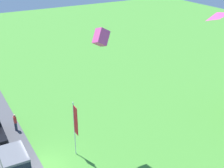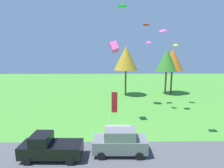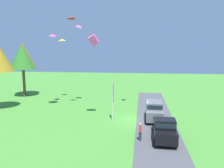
{
  "view_description": "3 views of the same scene",
  "coord_description": "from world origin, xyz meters",
  "px_view_note": "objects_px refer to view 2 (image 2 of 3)",
  "views": [
    {
      "loc": [
        18.88,
        -4.79,
        15.6
      ],
      "look_at": [
        0.43,
        5.75,
        5.9
      ],
      "focal_mm": 50.0,
      "sensor_mm": 36.0,
      "label": 1
    },
    {
      "loc": [
        -0.65,
        -16.02,
        8.67
      ],
      "look_at": [
        -0.36,
        5.42,
        4.95
      ],
      "focal_mm": 28.0,
      "sensor_mm": 36.0,
      "label": 2
    },
    {
      "loc": [
        -25.43,
        -0.47,
        8.09
      ],
      "look_at": [
        0.86,
        3.13,
        4.21
      ],
      "focal_mm": 35.0,
      "sensor_mm": 36.0,
      "label": 3
    }
  ],
  "objects_px": {
    "car_pickup_by_flagpole": "(49,147)",
    "kite_diamond_high_right": "(163,30)",
    "kite_box_topmost": "(114,47)",
    "kite_delta_high_left": "(122,5)",
    "car_suv_far_end": "(120,140)",
    "tree_far_left": "(173,60)",
    "tree_right_of_center": "(126,58)",
    "kite_diamond_trailing_tail": "(148,42)",
    "flag_banner": "(113,105)",
    "kite_diamond_low_drifter": "(147,24)",
    "tree_center_back": "(167,60)",
    "person_watching_sky": "(51,137)",
    "kite_diamond_over_trees": "(175,45)"
  },
  "relations": [
    {
      "from": "car_suv_far_end",
      "to": "tree_far_left",
      "type": "relative_size",
      "value": 0.47
    },
    {
      "from": "flag_banner",
      "to": "kite_diamond_over_trees",
      "type": "bearing_deg",
      "value": 44.1
    },
    {
      "from": "tree_right_of_center",
      "to": "tree_center_back",
      "type": "xyz_separation_m",
      "value": [
        8.71,
        0.98,
        -0.44
      ]
    },
    {
      "from": "person_watching_sky",
      "to": "kite_diamond_high_right",
      "type": "distance_m",
      "value": 19.37
    },
    {
      "from": "car_pickup_by_flagpole",
      "to": "kite_diamond_low_drifter",
      "type": "relative_size",
      "value": 5.11
    },
    {
      "from": "flag_banner",
      "to": "kite_diamond_low_drifter",
      "type": "relative_size",
      "value": 4.77
    },
    {
      "from": "car_suv_far_end",
      "to": "kite_diamond_low_drifter",
      "type": "xyz_separation_m",
      "value": [
        4.28,
        11.31,
        11.48
      ]
    },
    {
      "from": "kite_diamond_high_right",
      "to": "flag_banner",
      "type": "bearing_deg",
      "value": -139.22
    },
    {
      "from": "car_suv_far_end",
      "to": "tree_far_left",
      "type": "bearing_deg",
      "value": 61.8
    },
    {
      "from": "car_pickup_by_flagpole",
      "to": "tree_center_back",
      "type": "distance_m",
      "value": 29.66
    },
    {
      "from": "kite_diamond_trailing_tail",
      "to": "kite_box_topmost",
      "type": "relative_size",
      "value": 0.95
    },
    {
      "from": "kite_box_topmost",
      "to": "kite_diamond_high_right",
      "type": "bearing_deg",
      "value": 28.6
    },
    {
      "from": "car_suv_far_end",
      "to": "kite_box_topmost",
      "type": "relative_size",
      "value": 4.18
    },
    {
      "from": "person_watching_sky",
      "to": "tree_right_of_center",
      "type": "height_order",
      "value": "tree_right_of_center"
    },
    {
      "from": "kite_diamond_high_right",
      "to": "tree_right_of_center",
      "type": "bearing_deg",
      "value": 110.15
    },
    {
      "from": "car_pickup_by_flagpole",
      "to": "car_suv_far_end",
      "type": "distance_m",
      "value": 5.91
    },
    {
      "from": "car_suv_far_end",
      "to": "flag_banner",
      "type": "height_order",
      "value": "flag_banner"
    },
    {
      "from": "kite_diamond_high_right",
      "to": "kite_diamond_trailing_tail",
      "type": "bearing_deg",
      "value": 107.46
    },
    {
      "from": "tree_right_of_center",
      "to": "kite_diamond_trailing_tail",
      "type": "bearing_deg",
      "value": -68.56
    },
    {
      "from": "tree_center_back",
      "to": "tree_far_left",
      "type": "distance_m",
      "value": 1.63
    },
    {
      "from": "kite_diamond_over_trees",
      "to": "tree_center_back",
      "type": "bearing_deg",
      "value": 80.18
    },
    {
      "from": "tree_center_back",
      "to": "kite_diamond_high_right",
      "type": "height_order",
      "value": "kite_diamond_high_right"
    },
    {
      "from": "kite_delta_high_left",
      "to": "tree_far_left",
      "type": "bearing_deg",
      "value": 40.6
    },
    {
      "from": "kite_delta_high_left",
      "to": "kite_diamond_over_trees",
      "type": "bearing_deg",
      "value": 7.91
    },
    {
      "from": "car_pickup_by_flagpole",
      "to": "kite_diamond_low_drifter",
      "type": "xyz_separation_m",
      "value": [
        10.16,
        11.93,
        11.67
      ]
    },
    {
      "from": "kite_box_topmost",
      "to": "tree_center_back",
      "type": "bearing_deg",
      "value": 53.77
    },
    {
      "from": "car_pickup_by_flagpole",
      "to": "kite_diamond_high_right",
      "type": "distance_m",
      "value": 20.05
    },
    {
      "from": "flag_banner",
      "to": "kite_diamond_trailing_tail",
      "type": "relative_size",
      "value": 4.48
    },
    {
      "from": "kite_diamond_low_drifter",
      "to": "kite_diamond_trailing_tail",
      "type": "bearing_deg",
      "value": 71.87
    },
    {
      "from": "person_watching_sky",
      "to": "kite_diamond_trailing_tail",
      "type": "height_order",
      "value": "kite_diamond_trailing_tail"
    },
    {
      "from": "car_pickup_by_flagpole",
      "to": "kite_diamond_trailing_tail",
      "type": "height_order",
      "value": "kite_diamond_trailing_tail"
    },
    {
      "from": "tree_center_back",
      "to": "flag_banner",
      "type": "relative_size",
      "value": 2.05
    },
    {
      "from": "kite_box_topmost",
      "to": "kite_delta_high_left",
      "type": "bearing_deg",
      "value": 78.22
    },
    {
      "from": "car_pickup_by_flagpole",
      "to": "kite_diamond_over_trees",
      "type": "xyz_separation_m",
      "value": [
        15.64,
        15.44,
        9.0
      ]
    },
    {
      "from": "kite_box_topmost",
      "to": "kite_diamond_trailing_tail",
      "type": "bearing_deg",
      "value": 52.38
    },
    {
      "from": "person_watching_sky",
      "to": "kite_box_topmost",
      "type": "relative_size",
      "value": 1.54
    },
    {
      "from": "kite_diamond_high_right",
      "to": "kite_diamond_low_drifter",
      "type": "xyz_separation_m",
      "value": [
        -2.19,
        0.42,
        0.86
      ]
    },
    {
      "from": "kite_delta_high_left",
      "to": "kite_diamond_trailing_tail",
      "type": "bearing_deg",
      "value": 12.05
    },
    {
      "from": "car_suv_far_end",
      "to": "tree_far_left",
      "type": "height_order",
      "value": "tree_far_left"
    },
    {
      "from": "car_suv_far_end",
      "to": "kite_box_topmost",
      "type": "height_order",
      "value": "kite_box_topmost"
    },
    {
      "from": "person_watching_sky",
      "to": "kite_diamond_low_drifter",
      "type": "xyz_separation_m",
      "value": [
        10.72,
        9.72,
        11.9
      ]
    },
    {
      "from": "flag_banner",
      "to": "kite_diamond_low_drifter",
      "type": "bearing_deg",
      "value": 53.49
    },
    {
      "from": "tree_center_back",
      "to": "kite_diamond_high_right",
      "type": "relative_size",
      "value": 9.46
    },
    {
      "from": "kite_diamond_over_trees",
      "to": "kite_box_topmost",
      "type": "relative_size",
      "value": 0.89
    },
    {
      "from": "kite_diamond_high_right",
      "to": "kite_box_topmost",
      "type": "distance_m",
      "value": 8.12
    },
    {
      "from": "tree_center_back",
      "to": "kite_diamond_trailing_tail",
      "type": "height_order",
      "value": "kite_diamond_trailing_tail"
    },
    {
      "from": "kite_diamond_trailing_tail",
      "to": "person_watching_sky",
      "type": "bearing_deg",
      "value": -132.3
    },
    {
      "from": "tree_far_left",
      "to": "person_watching_sky",
      "type": "bearing_deg",
      "value": -130.96
    },
    {
      "from": "car_pickup_by_flagpole",
      "to": "car_suv_far_end",
      "type": "height_order",
      "value": "car_suv_far_end"
    },
    {
      "from": "tree_right_of_center",
      "to": "flag_banner",
      "type": "relative_size",
      "value": 2.17
    }
  ]
}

